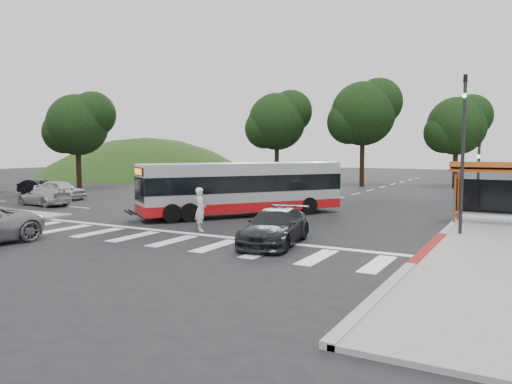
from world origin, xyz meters
The scene contains 19 objects.
ground centered at (0.00, 0.00, 0.00)m, with size 140.00×140.00×0.00m, color black.
sidewalk_east centered at (11.00, 8.00, 0.06)m, with size 4.00×40.00×0.12m, color gray.
curb_east centered at (9.00, 8.00, 0.07)m, with size 0.30×40.00×0.15m, color #9E9991.
curb_east_red centered at (9.00, -2.00, 0.08)m, with size 0.32×6.00×0.15m, color maroon.
hillside_nw centered at (-32.00, 30.00, 0.00)m, with size 44.00×44.00×10.00m, color #214014.
crosswalk_ladder centered at (0.00, -5.00, 0.01)m, with size 18.00×2.60×0.01m, color silver.
bus_shelter centered at (10.80, 5.10, 2.35)m, with size 4.20×1.60×2.86m.
traffic_signal_ne_tall centered at (9.60, 1.49, 3.88)m, with size 0.18×0.37×6.50m.
traffic_signal_ne_short centered at (9.60, 8.49, 2.48)m, with size 0.18×0.37×4.00m.
tree_north_a centered at (-1.92, 26.07, 6.92)m, with size 6.60×6.15×10.17m.
tree_north_b centered at (6.07, 28.06, 5.66)m, with size 5.72×5.33×8.43m.
tree_north_c centered at (-9.92, 24.06, 6.29)m, with size 6.16×5.74×9.30m.
tree_west_a centered at (-21.93, 10.06, 5.66)m, with size 5.72×5.33×8.43m.
transit_bus centered at (-1.38, 2.63, 1.40)m, with size 2.35×10.84×2.80m, color #A6A9AB, non-canonical shape.
pedestrian centered at (-0.44, -2.50, 0.94)m, with size 0.69×0.45×1.89m, color silver.
dark_sedan centered at (3.75, -3.62, 0.66)m, with size 1.85×4.54×1.32m, color black.
west_car_white centered at (-16.94, 3.82, 0.68)m, with size 1.60×3.97×1.35m, color silver.
west_car_black centered at (-21.39, 5.50, 0.59)m, with size 1.24×3.56×1.17m, color black.
west_car_silver centered at (-14.67, 0.73, 0.58)m, with size 1.64×4.03×1.17m, color #A6AAAB.
Camera 1 is at (12.04, -20.08, 3.57)m, focal length 35.00 mm.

